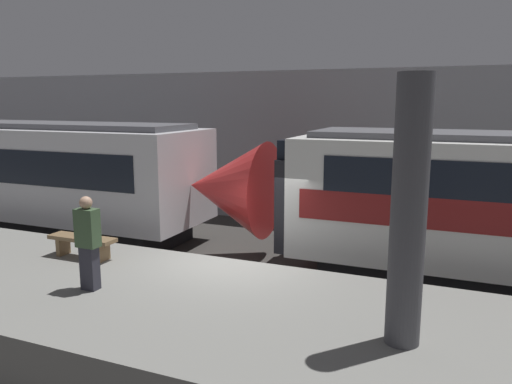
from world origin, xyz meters
name	(u,v)px	position (x,y,z in m)	size (l,w,h in m)	color
ground_plane	(233,302)	(0.00, 0.00, 0.00)	(120.00, 120.00, 0.00)	#33302D
platform	(177,322)	(0.00, -2.17, 0.47)	(40.00, 4.33, 0.94)	slate
station_rear_barrier	(325,149)	(0.00, 7.19, 2.58)	(50.00, 0.15, 5.15)	#939399
support_pillar_near	(409,214)	(3.66, -2.39, 2.72)	(0.46, 0.46, 3.55)	#47474C
person_waiting	(88,241)	(-1.53, -2.47, 1.80)	(0.38, 0.24, 1.63)	#2D2D38
platform_bench	(82,242)	(-2.89, -1.13, 1.28)	(1.50, 0.40, 0.45)	brown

